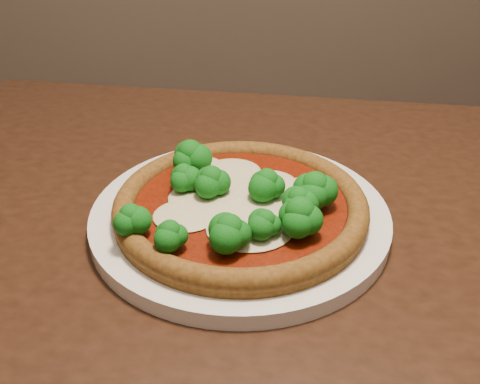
{
  "coord_description": "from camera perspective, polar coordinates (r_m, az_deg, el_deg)",
  "views": [
    {
      "loc": [
        -0.21,
        -0.4,
        1.09
      ],
      "look_at": [
        -0.2,
        0.09,
        0.79
      ],
      "focal_mm": 40.0,
      "sensor_mm": 36.0,
      "label": 1
    }
  ],
  "objects": [
    {
      "name": "plate",
      "position": [
        0.6,
        0.0,
        -2.54
      ],
      "size": [
        0.33,
        0.33,
        0.02
      ],
      "primitive_type": "cylinder",
      "color": "silver",
      "rests_on": "dining_table"
    },
    {
      "name": "dining_table",
      "position": [
        0.62,
        6.75,
        -13.63
      ],
      "size": [
        1.3,
        1.08,
        0.75
      ],
      "rotation": [
        0.0,
        0.0,
        -0.18
      ],
      "color": "black",
      "rests_on": "floor"
    },
    {
      "name": "pizza",
      "position": [
        0.57,
        0.05,
        -1.12
      ],
      "size": [
        0.27,
        0.27,
        0.06
      ],
      "rotation": [
        0.0,
        0.0,
        0.38
      ],
      "color": "brown",
      "rests_on": "plate"
    }
  ]
}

